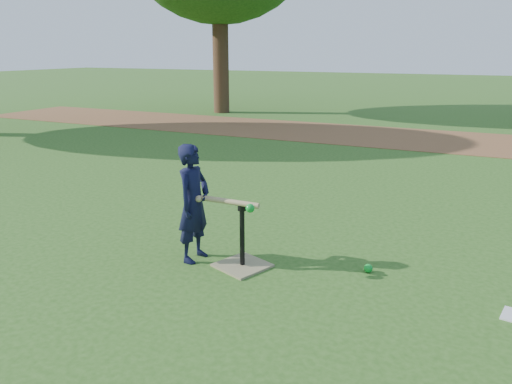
% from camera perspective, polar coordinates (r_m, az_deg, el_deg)
% --- Properties ---
extents(ground, '(80.00, 80.00, 0.00)m').
position_cam_1_polar(ground, '(5.02, 0.75, -6.99)').
color(ground, '#285116').
rests_on(ground, ground).
extents(dirt_strip, '(24.00, 3.00, 0.01)m').
position_cam_1_polar(dirt_strip, '(12.03, 15.80, 6.03)').
color(dirt_strip, brown).
rests_on(dirt_strip, ground).
extents(child, '(0.28, 0.42, 1.13)m').
position_cam_1_polar(child, '(4.73, -7.14, -1.29)').
color(child, black).
rests_on(child, ground).
extents(wiffle_ball_ground, '(0.08, 0.08, 0.08)m').
position_cam_1_polar(wiffle_ball_ground, '(4.71, 12.71, -8.50)').
color(wiffle_ball_ground, '#0D9728').
rests_on(wiffle_ball_ground, ground).
extents(batting_tee, '(0.56, 0.56, 0.61)m').
position_cam_1_polar(batting_tee, '(4.69, -1.57, -7.28)').
color(batting_tee, '#897E57').
rests_on(batting_tee, ground).
extents(swing_action, '(0.63, 0.15, 0.08)m').
position_cam_1_polar(swing_action, '(4.52, -2.98, -1.23)').
color(swing_action, tan).
rests_on(swing_action, ground).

